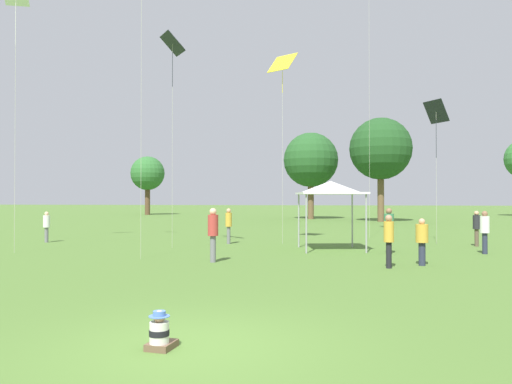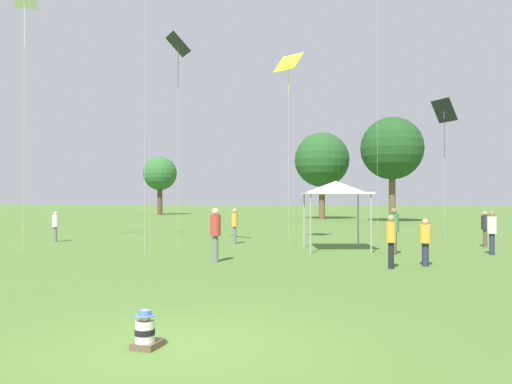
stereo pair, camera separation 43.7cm
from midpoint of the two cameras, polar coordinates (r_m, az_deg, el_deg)
ground_plane at (r=7.79m, az=-7.08°, el=-17.11°), size 300.00×300.00×0.00m
seated_toddler at (r=7.69m, az=-10.86°, el=-15.48°), size 0.41×0.48×0.57m
person_standing_0 at (r=21.57m, az=25.89°, el=-3.80°), size 0.50×0.50×1.70m
person_standing_1 at (r=17.23m, az=-3.93°, el=-4.31°), size 0.38×0.38×1.86m
person_standing_2 at (r=17.14m, az=19.48°, el=-5.02°), size 0.46×0.46×1.54m
person_standing_3 at (r=24.07m, az=-1.93°, el=-3.49°), size 0.42×0.42×1.71m
person_standing_4 at (r=20.31m, az=16.09°, el=-3.86°), size 0.53×0.53×1.81m
person_standing_5 at (r=27.05m, az=-21.52°, el=-3.40°), size 0.43×0.43×1.53m
person_standing_6 at (r=16.20m, az=15.92°, el=-4.89°), size 0.42×0.42×1.68m
person_standing_7 at (r=24.82m, az=25.17°, el=-3.48°), size 0.45×0.45×1.62m
canopy_tent at (r=21.39m, az=9.67°, el=0.44°), size 3.14×3.14×2.93m
kite_0 at (r=24.93m, az=4.24°, el=14.20°), size 1.50×1.36×9.24m
kite_4 at (r=23.39m, az=-8.35°, el=15.86°), size 1.35×1.40×9.48m
kite_5 at (r=25.83m, az=21.16°, el=8.40°), size 1.13×1.29×6.91m
kite_8 at (r=27.75m, az=-24.47°, el=18.83°), size 1.27×1.08×12.23m
distant_tree_0 at (r=67.75m, az=-10.74°, el=2.04°), size 4.48×4.48×7.76m
distant_tree_1 at (r=48.23m, az=15.53°, el=4.79°), size 5.80×5.80×9.75m
distant_tree_2 at (r=53.14m, az=7.77°, el=3.64°), size 5.76×5.76×9.15m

